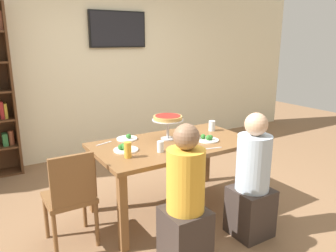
{
  "coord_description": "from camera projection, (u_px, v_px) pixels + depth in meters",
  "views": [
    {
      "loc": [
        -1.68,
        -2.68,
        1.74
      ],
      "look_at": [
        0.0,
        0.1,
        0.89
      ],
      "focal_mm": 35.0,
      "sensor_mm": 36.0,
      "label": 1
    }
  ],
  "objects": [
    {
      "name": "ground_plane",
      "position": [
        173.0,
        208.0,
        3.5
      ],
      "size": [
        12.0,
        12.0,
        0.0
      ],
      "primitive_type": "plane",
      "color": "#846042"
    },
    {
      "name": "rear_partition",
      "position": [
        96.0,
        64.0,
        4.96
      ],
      "size": [
        8.0,
        0.12,
        2.8
      ],
      "primitive_type": "cube",
      "color": "beige",
      "rests_on": "ground_plane"
    },
    {
      "name": "dining_table",
      "position": [
        173.0,
        151.0,
        3.34
      ],
      "size": [
        1.6,
        0.9,
        0.74
      ],
      "color": "brown",
      "rests_on": "ground_plane"
    },
    {
      "name": "television",
      "position": [
        118.0,
        29.0,
        4.93
      ],
      "size": [
        0.9,
        0.05,
        0.53
      ],
      "color": "black"
    },
    {
      "name": "diner_near_right",
      "position": [
        252.0,
        185.0,
        2.93
      ],
      "size": [
        0.34,
        0.34,
        1.15
      ],
      "rotation": [
        0.0,
        0.0,
        1.57
      ],
      "color": "#382D28",
      "rests_on": "ground_plane"
    },
    {
      "name": "diner_near_left",
      "position": [
        185.0,
        205.0,
        2.57
      ],
      "size": [
        0.34,
        0.34,
        1.15
      ],
      "rotation": [
        0.0,
        0.0,
        1.57
      ],
      "color": "#382D28",
      "rests_on": "ground_plane"
    },
    {
      "name": "chair_head_west",
      "position": [
        71.0,
        195.0,
        2.75
      ],
      "size": [
        0.4,
        0.4,
        0.87
      ],
      "color": "brown",
      "rests_on": "ground_plane"
    },
    {
      "name": "deep_dish_pizza_stand",
      "position": [
        168.0,
        119.0,
        3.37
      ],
      "size": [
        0.33,
        0.33,
        0.25
      ],
      "color": "silver",
      "rests_on": "dining_table"
    },
    {
      "name": "salad_plate_near_diner",
      "position": [
        208.0,
        139.0,
        3.36
      ],
      "size": [
        0.22,
        0.22,
        0.07
      ],
      "color": "white",
      "rests_on": "dining_table"
    },
    {
      "name": "salad_plate_far_diner",
      "position": [
        125.0,
        149.0,
        3.06
      ],
      "size": [
        0.23,
        0.23,
        0.07
      ],
      "color": "white",
      "rests_on": "dining_table"
    },
    {
      "name": "salad_plate_spare",
      "position": [
        127.0,
        138.0,
        3.41
      ],
      "size": [
        0.22,
        0.22,
        0.06
      ],
      "color": "white",
      "rests_on": "dining_table"
    },
    {
      "name": "beer_glass_amber_tall",
      "position": [
        128.0,
        150.0,
        2.87
      ],
      "size": [
        0.07,
        0.07,
        0.14
      ],
      "primitive_type": "cylinder",
      "color": "gold",
      "rests_on": "dining_table"
    },
    {
      "name": "water_glass_clear_near",
      "position": [
        187.0,
        130.0,
        3.6
      ],
      "size": [
        0.07,
        0.07,
        0.1
      ],
      "primitive_type": "cylinder",
      "color": "white",
      "rests_on": "dining_table"
    },
    {
      "name": "water_glass_clear_far",
      "position": [
        212.0,
        126.0,
        3.73
      ],
      "size": [
        0.07,
        0.07,
        0.12
      ],
      "primitive_type": "cylinder",
      "color": "white",
      "rests_on": "dining_table"
    },
    {
      "name": "water_glass_clear_spare",
      "position": [
        160.0,
        147.0,
        3.02
      ],
      "size": [
        0.06,
        0.06,
        0.1
      ],
      "primitive_type": "cylinder",
      "color": "white",
      "rests_on": "dining_table"
    },
    {
      "name": "cutlery_fork_near",
      "position": [
        104.0,
        143.0,
        3.27
      ],
      "size": [
        0.18,
        0.07,
        0.0
      ],
      "primitive_type": "cube",
      "rotation": [
        0.0,
        0.0,
        3.45
      ],
      "color": "silver",
      "rests_on": "dining_table"
    },
    {
      "name": "cutlery_knife_near",
      "position": [
        213.0,
        148.0,
        3.13
      ],
      "size": [
        0.18,
        0.06,
        0.0
      ],
      "primitive_type": "cube",
      "rotation": [
        0.0,
        0.0,
        -0.22
      ],
      "color": "silver",
      "rests_on": "dining_table"
    }
  ]
}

